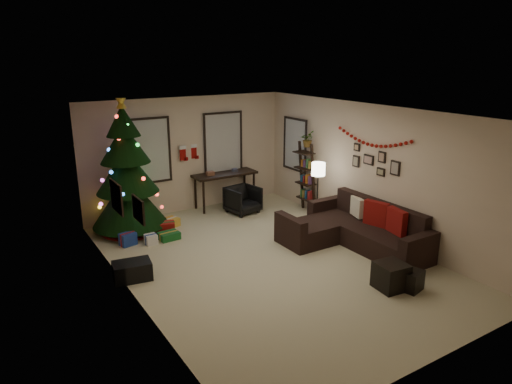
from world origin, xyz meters
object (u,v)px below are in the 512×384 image
at_px(christmas_tree, 127,176).
at_px(sofa, 354,231).
at_px(desk, 225,177).
at_px(desk_chair, 243,200).
at_px(bookshelf, 306,178).

distance_m(christmas_tree, sofa, 4.76).
distance_m(desk, desk_chair, 0.79).
bearing_deg(desk, bookshelf, -43.07).
bearing_deg(desk, sofa, -73.97).
bearing_deg(christmas_tree, sofa, -41.56).
bearing_deg(christmas_tree, desk_chair, -6.09).
relative_size(christmas_tree, bookshelf, 1.73).
relative_size(sofa, desk, 1.71).
relative_size(christmas_tree, desk, 1.84).
bearing_deg(desk_chair, bookshelf, -37.28).
height_order(christmas_tree, bookshelf, christmas_tree).
xyz_separation_m(desk_chair, bookshelf, (1.33, -0.71, 0.49)).
bearing_deg(bookshelf, sofa, -102.14).
relative_size(christmas_tree, sofa, 1.08).
xyz_separation_m(christmas_tree, sofa, (3.49, -3.10, -0.92)).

